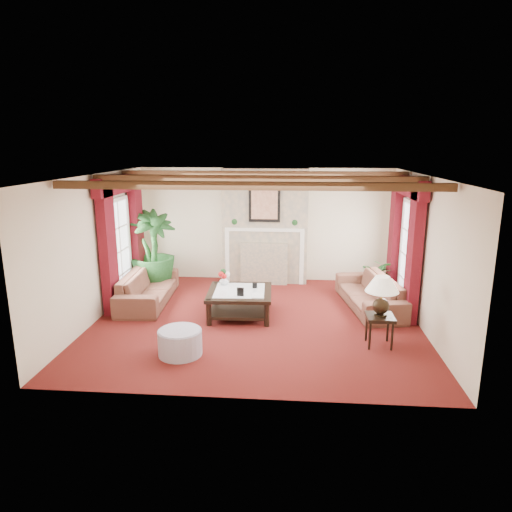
# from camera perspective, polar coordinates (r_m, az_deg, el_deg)

# --- Properties ---
(floor) EXTENTS (6.00, 6.00, 0.00)m
(floor) POSITION_cam_1_polar(r_m,az_deg,el_deg) (8.70, 0.03, -8.00)
(floor) COLOR #460C0C
(floor) RESTS_ON ground
(ceiling) EXTENTS (6.00, 6.00, 0.00)m
(ceiling) POSITION_cam_1_polar(r_m,az_deg,el_deg) (8.10, 0.03, 10.03)
(ceiling) COLOR white
(ceiling) RESTS_ON floor
(back_wall) EXTENTS (6.00, 0.02, 2.70)m
(back_wall) POSITION_cam_1_polar(r_m,az_deg,el_deg) (10.99, 1.19, 3.92)
(back_wall) COLOR beige
(back_wall) RESTS_ON ground
(left_wall) EXTENTS (0.02, 5.50, 2.70)m
(left_wall) POSITION_cam_1_polar(r_m,az_deg,el_deg) (9.04, -19.28, 1.00)
(left_wall) COLOR beige
(left_wall) RESTS_ON ground
(right_wall) EXTENTS (0.02, 5.50, 2.70)m
(right_wall) POSITION_cam_1_polar(r_m,az_deg,el_deg) (8.60, 20.38, 0.28)
(right_wall) COLOR beige
(right_wall) RESTS_ON ground
(ceiling_beams) EXTENTS (6.00, 3.00, 0.12)m
(ceiling_beams) POSITION_cam_1_polar(r_m,az_deg,el_deg) (8.11, 0.03, 9.61)
(ceiling_beams) COLOR #3C2713
(ceiling_beams) RESTS_ON ceiling
(fireplace) EXTENTS (2.00, 0.52, 2.70)m
(fireplace) POSITION_cam_1_polar(r_m,az_deg,el_deg) (10.64, 1.16, 10.92)
(fireplace) COLOR tan
(fireplace) RESTS_ON ground
(french_door_left) EXTENTS (0.10, 1.10, 2.16)m
(french_door_left) POSITION_cam_1_polar(r_m,az_deg,el_deg) (9.82, -17.15, 6.74)
(french_door_left) COLOR white
(french_door_left) RESTS_ON ground
(french_door_right) EXTENTS (0.10, 1.10, 2.16)m
(french_door_right) POSITION_cam_1_polar(r_m,az_deg,el_deg) (9.42, 19.00, 6.33)
(french_door_right) COLOR white
(french_door_right) RESTS_ON ground
(curtains_left) EXTENTS (0.20, 2.40, 2.55)m
(curtains_left) POSITION_cam_1_polar(r_m,az_deg,el_deg) (9.74, -16.71, 9.20)
(curtains_left) COLOR #450912
(curtains_left) RESTS_ON ground
(curtains_right) EXTENTS (0.20, 2.40, 2.55)m
(curtains_right) POSITION_cam_1_polar(r_m,az_deg,el_deg) (9.35, 18.54, 8.91)
(curtains_right) COLOR #450912
(curtains_right) RESTS_ON ground
(sofa_left) EXTENTS (2.27, 0.87, 0.86)m
(sofa_left) POSITION_cam_1_polar(r_m,az_deg,el_deg) (9.79, -13.37, -3.23)
(sofa_left) COLOR #380F18
(sofa_left) RESTS_ON ground
(sofa_right) EXTENTS (2.38, 1.33, 0.85)m
(sofa_right) POSITION_cam_1_polar(r_m,az_deg,el_deg) (9.49, 14.04, -3.84)
(sofa_right) COLOR #380F18
(sofa_right) RESTS_ON ground
(potted_palm) EXTENTS (2.80, 2.80, 1.01)m
(potted_palm) POSITION_cam_1_polar(r_m,az_deg,el_deg) (10.66, -12.62, -1.38)
(potted_palm) COLOR black
(potted_palm) RESTS_ON ground
(small_plant) EXTENTS (1.48, 1.49, 0.63)m
(small_plant) POSITION_cam_1_polar(r_m,az_deg,el_deg) (10.41, 15.26, -2.98)
(small_plant) COLOR black
(small_plant) RESTS_ON ground
(coffee_table) EXTENTS (1.26, 1.26, 0.50)m
(coffee_table) POSITION_cam_1_polar(r_m,az_deg,el_deg) (8.86, -2.04, -5.90)
(coffee_table) COLOR black
(coffee_table) RESTS_ON ground
(side_table) EXTENTS (0.56, 0.56, 0.52)m
(side_table) POSITION_cam_1_polar(r_m,az_deg,el_deg) (7.84, 15.14, -8.97)
(side_table) COLOR black
(side_table) RESTS_ON ground
(ottoman) EXTENTS (0.69, 0.69, 0.40)m
(ottoman) POSITION_cam_1_polar(r_m,az_deg,el_deg) (7.39, -9.47, -10.62)
(ottoman) COLOR #928EA1
(ottoman) RESTS_ON ground
(table_lamp) EXTENTS (0.54, 0.54, 0.68)m
(table_lamp) POSITION_cam_1_polar(r_m,az_deg,el_deg) (7.63, 15.42, -4.80)
(table_lamp) COLOR black
(table_lamp) RESTS_ON side_table
(flower_vase) EXTENTS (0.26, 0.26, 0.18)m
(flower_vase) POSITION_cam_1_polar(r_m,az_deg,el_deg) (9.12, -4.01, -3.09)
(flower_vase) COLOR silver
(flower_vase) RESTS_ON coffee_table
(book) EXTENTS (0.22, 0.08, 0.30)m
(book) POSITION_cam_1_polar(r_m,az_deg,el_deg) (8.40, -0.56, -4.14)
(book) COLOR black
(book) RESTS_ON coffee_table
(photo_frame_a) EXTENTS (0.13, 0.04, 0.17)m
(photo_frame_a) POSITION_cam_1_polar(r_m,az_deg,el_deg) (8.43, -1.96, -4.53)
(photo_frame_a) COLOR black
(photo_frame_a) RESTS_ON coffee_table
(photo_frame_b) EXTENTS (0.10, 0.03, 0.12)m
(photo_frame_b) POSITION_cam_1_polar(r_m,az_deg,el_deg) (8.88, -0.15, -3.74)
(photo_frame_b) COLOR black
(photo_frame_b) RESTS_ON coffee_table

